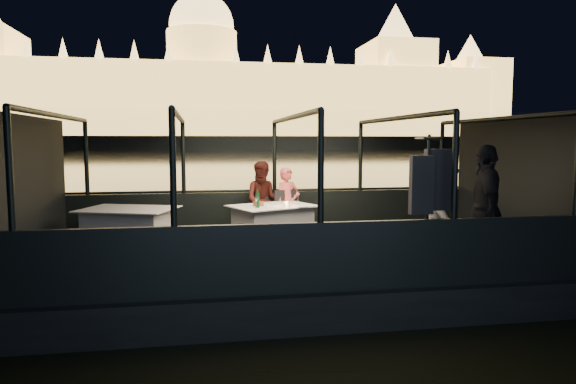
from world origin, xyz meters
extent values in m
plane|color=black|center=(0.00, 80.00, 0.00)|extent=(500.00, 500.00, 0.00)
cube|color=black|center=(0.00, 0.00, 0.00)|extent=(8.60, 4.40, 1.00)
cube|color=black|center=(0.00, 0.00, 0.48)|extent=(8.00, 4.00, 0.04)
cube|color=black|center=(0.00, 2.00, 0.95)|extent=(8.00, 0.08, 0.90)
cube|color=black|center=(0.00, -2.00, 0.95)|extent=(8.00, 0.08, 0.90)
cube|color=#423D33|center=(0.00, 210.00, 1.00)|extent=(400.00, 140.00, 6.00)
cube|color=white|center=(-0.20, 0.87, 0.89)|extent=(1.75, 1.54, 0.77)
cube|color=white|center=(-2.68, 0.66, 0.89)|extent=(1.77, 1.52, 0.80)
cube|color=black|center=(-0.37, 1.47, 0.95)|extent=(0.41, 0.41, 0.82)
cube|color=black|center=(0.14, 1.36, 0.95)|extent=(0.55, 0.55, 0.96)
imported|color=#EF5C57|center=(0.20, 1.62, 1.25)|extent=(0.60, 0.51, 1.41)
imported|color=#3F1511|center=(-0.27, 1.62, 1.25)|extent=(0.81, 0.68, 1.53)
imported|color=silver|center=(2.15, -0.90, 1.35)|extent=(0.80, 1.19, 1.69)
imported|color=black|center=(2.60, -1.42, 1.35)|extent=(0.85, 1.20, 1.88)
cylinder|color=#153A1C|center=(-0.50, 0.61, 1.42)|extent=(0.08, 0.08, 0.33)
cylinder|color=brown|center=(-0.46, 0.83, 1.31)|extent=(0.22, 0.22, 0.08)
cylinder|color=orange|center=(0.03, 0.71, 1.31)|extent=(0.07, 0.07, 0.07)
cylinder|color=white|center=(0.26, 0.58, 1.27)|extent=(0.28, 0.28, 0.01)
cylinder|color=white|center=(-0.37, 0.96, 1.27)|extent=(0.31, 0.31, 0.02)
camera|label=1|loc=(-1.49, -8.22, 2.41)|focal=32.00mm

